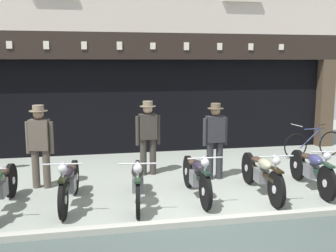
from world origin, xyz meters
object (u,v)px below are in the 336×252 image
object	(u,v)px
motorcycle_center	(196,176)
advert_board_far	(287,90)
motorcycle_center_left	(138,181)
salesman_left	(40,142)
shopkeeper_center	(148,134)
motorcycle_left	(69,182)
motorcycle_right	(312,169)
salesman_right	(215,137)
motorcycle_center_right	(262,173)
advert_board_near	(247,94)
leaning_bicycle	(313,143)

from	to	relation	value
motorcycle_center	advert_board_far	xyz separation A→B (m)	(3.93, 4.07, 1.28)
motorcycle_center_left	salesman_left	bearing A→B (deg)	-28.86
shopkeeper_center	advert_board_far	size ratio (longest dim) A/B	1.57
motorcycle_left	salesman_left	size ratio (longest dim) A/B	1.16
motorcycle_center	motorcycle_right	distance (m)	2.38
motorcycle_left	motorcycle_center_left	size ratio (longest dim) A/B	1.00
motorcycle_left	motorcycle_center	distance (m)	2.32
shopkeeper_center	salesman_right	xyz separation A→B (m)	(1.37, -0.62, -0.01)
motorcycle_center_left	shopkeeper_center	world-z (taller)	shopkeeper_center
motorcycle_right	salesman_left	xyz separation A→B (m)	(-5.30, 1.20, 0.51)
motorcycle_center_right	salesman_right	distance (m)	1.40
salesman_right	advert_board_near	world-z (taller)	advert_board_near
motorcycle_left	motorcycle_center_right	distance (m)	3.60
motorcycle_center_left	motorcycle_center_right	distance (m)	2.39
salesman_right	leaning_bicycle	bearing A→B (deg)	-160.59
salesman_left	advert_board_far	distance (m)	7.47
advert_board_near	advert_board_far	xyz separation A→B (m)	(1.28, -0.00, 0.11)
advert_board_far	motorcycle_center_right	bearing A→B (deg)	-122.69
salesman_left	motorcycle_center_left	bearing A→B (deg)	156.06
motorcycle_center	motorcycle_right	bearing A→B (deg)	-178.91
motorcycle_center_right	shopkeeper_center	xyz separation A→B (m)	(-1.93, 1.81, 0.51)
motorcycle_left	advert_board_far	bearing A→B (deg)	-140.95
motorcycle_center	motorcycle_center_left	bearing A→B (deg)	6.39
motorcycle_center_right	leaning_bicycle	bearing A→B (deg)	-132.51
motorcycle_center_left	motorcycle_center_right	size ratio (longest dim) A/B	0.93
salesman_left	leaning_bicycle	distance (m)	7.02
motorcycle_left	motorcycle_center	xyz separation A→B (m)	(2.32, -0.04, -0.00)
motorcycle_center_left	advert_board_far	bearing A→B (deg)	-133.43
motorcycle_right	advert_board_near	bearing A→B (deg)	-87.46
motorcycle_center_right	shopkeeper_center	size ratio (longest dim) A/B	1.25
motorcycle_right	salesman_right	bearing A→B (deg)	-26.84
salesman_right	motorcycle_right	bearing A→B (deg)	142.31
motorcycle_left	salesman_left	xyz separation A→B (m)	(-0.60, 1.16, 0.51)
advert_board_far	leaning_bicycle	distance (m)	2.04
motorcycle_center	advert_board_near	xyz separation A→B (m)	(2.66, 4.07, 1.17)
motorcycle_left	salesman_right	size ratio (longest dim) A/B	1.18
motorcycle_center	shopkeeper_center	world-z (taller)	shopkeeper_center
motorcycle_center_left	leaning_bicycle	bearing A→B (deg)	-145.55
motorcycle_center_right	salesman_left	distance (m)	4.42
motorcycle_center_right	advert_board_near	world-z (taller)	advert_board_near
advert_board_near	motorcycle_left	bearing A→B (deg)	-141.06
motorcycle_center_right	salesman_right	xyz separation A→B (m)	(-0.56, 1.18, 0.49)
motorcycle_left	salesman_right	distance (m)	3.25
motorcycle_right	leaning_bicycle	size ratio (longest dim) A/B	1.12
motorcycle_center_left	salesman_left	distance (m)	2.29
salesman_left	salesman_right	bearing A→B (deg)	-169.67
motorcycle_center	motorcycle_center_right	world-z (taller)	motorcycle_center_right
shopkeeper_center	advert_board_far	bearing A→B (deg)	-156.57
salesman_left	shopkeeper_center	distance (m)	2.32
motorcycle_center_right	advert_board_far	size ratio (longest dim) A/B	1.96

